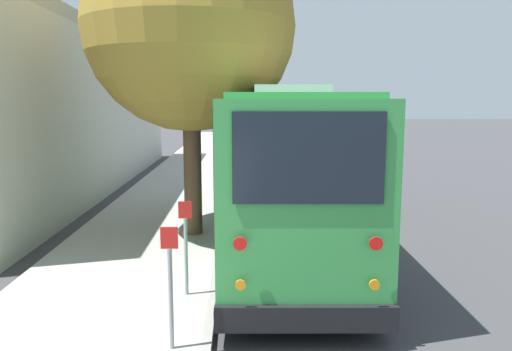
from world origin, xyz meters
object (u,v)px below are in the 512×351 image
object	(u,v)px
sign_post_near	(170,287)
fire_hydrant	(220,168)
sign_post_far	(186,247)
shuttle_bus	(283,159)
parked_sedan_silver	(249,145)
parked_sedan_navy	(253,156)
street_tree	(190,11)
parked_sedan_blue	(248,138)

from	to	relation	value
sign_post_near	fire_hydrant	size ratio (longest dim) A/B	2.00
sign_post_far	sign_post_near	bearing A→B (deg)	180.00
shuttle_bus	parked_sedan_silver	world-z (taller)	shuttle_bus
parked_sedan_navy	street_tree	xyz separation A→B (m)	(-12.87, 1.77, 4.76)
shuttle_bus	parked_sedan_blue	bearing A→B (deg)	2.57
parked_sedan_silver	street_tree	size ratio (longest dim) A/B	0.53
street_tree	parked_sedan_navy	bearing A→B (deg)	-7.84
shuttle_bus	fire_hydrant	size ratio (longest dim) A/B	14.06
parked_sedan_blue	sign_post_far	world-z (taller)	sign_post_far
parked_sedan_blue	sign_post_far	bearing A→B (deg)	179.50
parked_sedan_blue	street_tree	world-z (taller)	street_tree
parked_sedan_blue	sign_post_far	xyz separation A→B (m)	(-29.12, 1.51, 0.38)
parked_sedan_silver	fire_hydrant	world-z (taller)	parked_sedan_silver
shuttle_bus	sign_post_far	size ratio (longest dim) A/B	7.23
shuttle_bus	sign_post_near	bearing A→B (deg)	163.05
parked_sedan_blue	fire_hydrant	distance (m)	16.31
parked_sedan_silver	sign_post_near	bearing A→B (deg)	-178.70
shuttle_bus	parked_sedan_silver	distance (m)	19.73
street_tree	sign_post_near	world-z (taller)	street_tree
parked_sedan_navy	shuttle_bus	bearing A→B (deg)	179.63
shuttle_bus	street_tree	distance (m)	4.06
sign_post_near	shuttle_bus	bearing A→B (deg)	-18.57
sign_post_near	sign_post_far	bearing A→B (deg)	0.00
parked_sedan_navy	street_tree	world-z (taller)	street_tree
shuttle_bus	sign_post_near	distance (m)	6.13
street_tree	parked_sedan_blue	bearing A→B (deg)	-3.99
shuttle_bus	sign_post_far	distance (m)	4.48
parked_sedan_navy	parked_sedan_silver	world-z (taller)	parked_sedan_navy
shuttle_bus	parked_sedan_navy	bearing A→B (deg)	3.38
street_tree	sign_post_far	size ratio (longest dim) A/B	5.12
shuttle_bus	parked_sedan_navy	xyz separation A→B (m)	(12.98, 0.40, -1.34)
shuttle_bus	sign_post_near	world-z (taller)	shuttle_bus
parked_sedan_blue	sign_post_far	size ratio (longest dim) A/B	2.82
street_tree	parked_sedan_silver	bearing A→B (deg)	-4.99
fire_hydrant	parked_sedan_silver	bearing A→B (deg)	-7.64
sign_post_near	sign_post_far	world-z (taller)	sign_post_near
parked_sedan_navy	parked_sedan_blue	bearing A→B (deg)	-2.02
parked_sedan_silver	sign_post_near	world-z (taller)	sign_post_near
parked_sedan_navy	sign_post_far	xyz separation A→B (m)	(-16.90, 1.53, 0.35)
parked_sedan_silver	sign_post_near	xyz separation A→B (m)	(-25.42, 1.47, 0.40)
parked_sedan_navy	sign_post_far	distance (m)	16.97
sign_post_near	sign_post_far	size ratio (longest dim) A/B	1.03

